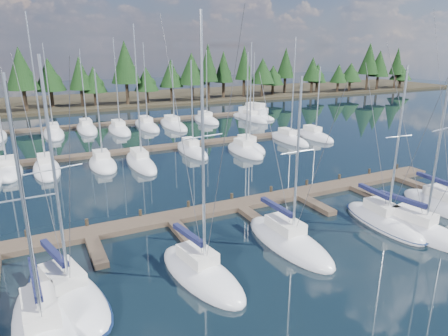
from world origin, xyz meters
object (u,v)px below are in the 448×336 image
front_sailboat_1 (68,295)px  main_dock (241,208)px  front_sailboat_5 (418,230)px  motor_yacht_right (253,115)px  front_sailboat_0 (44,332)px  front_sailboat_2 (201,273)px  front_sailboat_3 (288,241)px  front_sailboat_6 (445,206)px  front_sailboat_4 (383,221)px

front_sailboat_1 → main_dock: bearing=25.1°
front_sailboat_5 → motor_yacht_right: front_sailboat_5 is taller
front_sailboat_0 → motor_yacht_right: front_sailboat_0 is taller
front_sailboat_2 → motor_yacht_right: (30.07, 45.35, 0.20)m
front_sailboat_1 → front_sailboat_3: (14.21, -0.09, -0.00)m
main_dock → front_sailboat_6: 16.93m
front_sailboat_5 → motor_yacht_right: (13.80, 47.13, 0.22)m
front_sailboat_5 → front_sailboat_0: bearing=179.0°
main_dock → front_sailboat_6: size_ratio=2.63×
main_dock → front_sailboat_4: bearing=-41.1°
front_sailboat_2 → front_sailboat_4: bearing=1.9°
front_sailboat_5 → front_sailboat_6: bearing=19.8°
front_sailboat_2 → motor_yacht_right: front_sailboat_2 is taller
front_sailboat_0 → front_sailboat_4: front_sailboat_0 is taller
front_sailboat_0 → front_sailboat_1: 2.84m
front_sailboat_3 → main_dock: bearing=90.1°
front_sailboat_3 → motor_yacht_right: (23.13, 44.27, 0.24)m
main_dock → front_sailboat_5: bearing=-45.7°
front_sailboat_3 → front_sailboat_5: bearing=-17.0°
main_dock → front_sailboat_0: 18.01m
front_sailboat_0 → front_sailboat_2: 8.67m
front_sailboat_1 → front_sailboat_6: size_ratio=0.81×
front_sailboat_4 → front_sailboat_5: 2.49m
front_sailboat_3 → front_sailboat_5: front_sailboat_5 is taller
front_sailboat_2 → motor_yacht_right: size_ratio=1.58×
front_sailboat_3 → motor_yacht_right: front_sailboat_3 is taller
main_dock → front_sailboat_1: 15.67m
front_sailboat_2 → front_sailboat_6: 22.13m
front_sailboat_3 → front_sailboat_5: 9.75m
front_sailboat_1 → front_sailboat_6: 29.40m
front_sailboat_2 → front_sailboat_4: 15.31m
front_sailboat_3 → front_sailboat_4: size_ratio=0.96×
main_dock → front_sailboat_5: size_ratio=3.11×
front_sailboat_2 → front_sailboat_4: size_ratio=1.23×
front_sailboat_6 → motor_yacht_right: front_sailboat_6 is taller
front_sailboat_6 → front_sailboat_0: bearing=-176.8°
front_sailboat_4 → front_sailboat_6: 6.83m
motor_yacht_right → main_dock: bearing=-121.7°
front_sailboat_1 → front_sailboat_4: front_sailboat_1 is taller
front_sailboat_6 → motor_yacht_right: bearing=80.0°
main_dock → front_sailboat_0: (-15.49, -9.17, 0.07)m
front_sailboat_6 → front_sailboat_1: bearing=178.4°
front_sailboat_2 → front_sailboat_3: 7.03m
front_sailboat_0 → front_sailboat_1: bearing=62.9°
front_sailboat_0 → front_sailboat_2: bearing=9.1°
front_sailboat_5 → front_sailboat_6: size_ratio=0.85×
front_sailboat_1 → front_sailboat_0: bearing=-117.1°
front_sailboat_3 → front_sailboat_6: 15.20m
front_sailboat_3 → front_sailboat_6: (15.18, -0.74, 0.04)m
front_sailboat_6 → main_dock: bearing=153.8°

